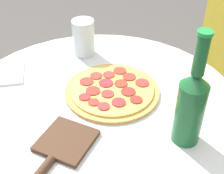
# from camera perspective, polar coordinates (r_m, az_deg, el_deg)

# --- Properties ---
(table) EXTENTS (0.84, 0.84, 0.73)m
(table) POSITION_cam_1_polar(r_m,az_deg,el_deg) (1.03, -2.28, -10.93)
(table) COLOR silver
(table) RESTS_ON ground_plane
(pizza) EXTENTS (0.28, 0.28, 0.02)m
(pizza) POSITION_cam_1_polar(r_m,az_deg,el_deg) (0.93, -0.00, -0.57)
(pizza) COLOR #C68E47
(pizza) RESTS_ON table
(beer_bottle) EXTENTS (0.07, 0.07, 0.30)m
(beer_bottle) POSITION_cam_1_polar(r_m,az_deg,el_deg) (0.74, 14.25, -3.10)
(beer_bottle) COLOR #195628
(beer_bottle) RESTS_ON table
(pizza_paddle) EXTENTS (0.24, 0.26, 0.02)m
(pizza_paddle) POSITION_cam_1_polar(r_m,az_deg,el_deg) (0.77, -9.93, -11.57)
(pizza_paddle) COLOR #422819
(pizza_paddle) RESTS_ON table
(drinking_glass) EXTENTS (0.08, 0.08, 0.13)m
(drinking_glass) POSITION_cam_1_polar(r_m,az_deg,el_deg) (1.10, -5.21, 9.00)
(drinking_glass) COLOR silver
(drinking_glass) RESTS_ON table
(napkin) EXTENTS (0.14, 0.11, 0.01)m
(napkin) POSITION_cam_1_polar(r_m,az_deg,el_deg) (1.06, -17.94, 2.44)
(napkin) COLOR white
(napkin) RESTS_ON table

